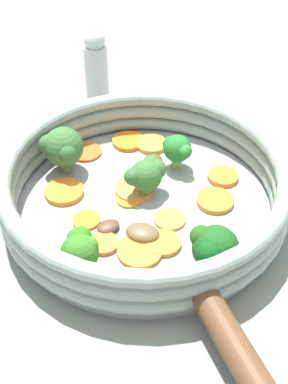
# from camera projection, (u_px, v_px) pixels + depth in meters

# --- Properties ---
(ground_plane) EXTENTS (4.00, 4.00, 0.00)m
(ground_plane) POSITION_uv_depth(u_px,v_px,m) (144.00, 211.00, 0.60)
(ground_plane) COLOR gray
(skillet) EXTENTS (0.29, 0.29, 0.01)m
(skillet) POSITION_uv_depth(u_px,v_px,m) (144.00, 207.00, 0.59)
(skillet) COLOR #939699
(skillet) RESTS_ON ground_plane
(skillet_rim_wall) EXTENTS (0.31, 0.31, 0.05)m
(skillet_rim_wall) POSITION_uv_depth(u_px,v_px,m) (144.00, 184.00, 0.57)
(skillet_rim_wall) COLOR #8E9D96
(skillet_rim_wall) RESTS_ON skillet
(skillet_rivet_left) EXTENTS (0.01, 0.01, 0.01)m
(skillet_rivet_left) POSITION_uv_depth(u_px,v_px,m) (170.00, 301.00, 0.48)
(skillet_rivet_left) COLOR #93969A
(skillet_rivet_left) RESTS_ON skillet
(skillet_rivet_right) EXTENTS (0.01, 0.01, 0.01)m
(skillet_rivet_right) POSITION_uv_depth(u_px,v_px,m) (225.00, 284.00, 0.50)
(skillet_rivet_right) COLOR #8F9A95
(skillet_rivet_right) RESTS_ON skillet
(carrot_slice_0) EXTENTS (0.05, 0.05, 0.01)m
(carrot_slice_0) POSITION_uv_depth(u_px,v_px,m) (152.00, 144.00, 0.67)
(carrot_slice_0) COLOR orange
(carrot_slice_0) RESTS_ON skillet
(carrot_slice_1) EXTENTS (0.05, 0.05, 0.00)m
(carrot_slice_1) POSITION_uv_depth(u_px,v_px,m) (86.00, 152.00, 0.66)
(carrot_slice_1) COLOR orange
(carrot_slice_1) RESTS_ON skillet
(carrot_slice_2) EXTENTS (0.04, 0.04, 0.01)m
(carrot_slice_2) POSITION_uv_depth(u_px,v_px,m) (223.00, 177.00, 0.62)
(carrot_slice_2) COLOR orange
(carrot_slice_2) RESTS_ON skillet
(carrot_slice_3) EXTENTS (0.04, 0.04, 0.01)m
(carrot_slice_3) POSITION_uv_depth(u_px,v_px,m) (215.00, 201.00, 0.59)
(carrot_slice_3) COLOR orange
(carrot_slice_3) RESTS_ON skillet
(carrot_slice_4) EXTENTS (0.05, 0.05, 0.01)m
(carrot_slice_4) POSITION_uv_depth(u_px,v_px,m) (163.00, 243.00, 0.54)
(carrot_slice_4) COLOR orange
(carrot_slice_4) RESTS_ON skillet
(carrot_slice_5) EXTENTS (0.05, 0.05, 0.01)m
(carrot_slice_5) POSITION_uv_depth(u_px,v_px,m) (134.00, 189.00, 0.60)
(carrot_slice_5) COLOR orange
(carrot_slice_5) RESTS_ON skillet
(carrot_slice_6) EXTENTS (0.04, 0.04, 0.00)m
(carrot_slice_6) POSITION_uv_depth(u_px,v_px,m) (86.00, 220.00, 0.57)
(carrot_slice_6) COLOR orange
(carrot_slice_6) RESTS_ON skillet
(carrot_slice_7) EXTENTS (0.03, 0.03, 0.01)m
(carrot_slice_7) POSITION_uv_depth(u_px,v_px,m) (102.00, 242.00, 0.54)
(carrot_slice_7) COLOR orange
(carrot_slice_7) RESTS_ON skillet
(carrot_slice_8) EXTENTS (0.05, 0.05, 0.00)m
(carrot_slice_8) POSITION_uv_depth(u_px,v_px,m) (140.00, 251.00, 0.53)
(carrot_slice_8) COLOR orange
(carrot_slice_8) RESTS_ON skillet
(carrot_slice_9) EXTENTS (0.03, 0.03, 0.00)m
(carrot_slice_9) POSITION_uv_depth(u_px,v_px,m) (129.00, 199.00, 0.59)
(carrot_slice_9) COLOR orange
(carrot_slice_9) RESTS_ON skillet
(carrot_slice_10) EXTENTS (0.05, 0.05, 0.01)m
(carrot_slice_10) POSITION_uv_depth(u_px,v_px,m) (128.00, 141.00, 0.67)
(carrot_slice_10) COLOR orange
(carrot_slice_10) RESTS_ON skillet
(carrot_slice_11) EXTENTS (0.05, 0.05, 0.00)m
(carrot_slice_11) POSITION_uv_depth(u_px,v_px,m) (170.00, 219.00, 0.57)
(carrot_slice_11) COLOR orange
(carrot_slice_11) RESTS_ON skillet
(carrot_slice_12) EXTENTS (0.05, 0.05, 0.01)m
(carrot_slice_12) POSITION_uv_depth(u_px,v_px,m) (64.00, 192.00, 0.60)
(carrot_slice_12) COLOR orange
(carrot_slice_12) RESTS_ON skillet
(broccoli_floret_0) EXTENTS (0.05, 0.05, 0.06)m
(broccoli_floret_0) POSITION_uv_depth(u_px,v_px,m) (62.00, 148.00, 0.61)
(broccoli_floret_0) COLOR olive
(broccoli_floret_0) RESTS_ON skillet
(broccoli_floret_1) EXTENTS (0.04, 0.04, 0.04)m
(broccoli_floret_1) POSITION_uv_depth(u_px,v_px,m) (78.00, 248.00, 0.50)
(broccoli_floret_1) COLOR #8AB75C
(broccoli_floret_1) RESTS_ON skillet
(broccoli_floret_2) EXTENTS (0.04, 0.04, 0.04)m
(broccoli_floret_2) POSITION_uv_depth(u_px,v_px,m) (147.00, 174.00, 0.59)
(broccoli_floret_2) COLOR #669146
(broccoli_floret_2) RESTS_ON skillet
(broccoli_floret_3) EXTENTS (0.04, 0.03, 0.04)m
(broccoli_floret_3) POSITION_uv_depth(u_px,v_px,m) (179.00, 149.00, 0.62)
(broccoli_floret_3) COLOR #7CA15D
(broccoli_floret_3) RESTS_ON skillet
(broccoli_floret_4) EXTENTS (0.05, 0.05, 0.05)m
(broccoli_floret_4) POSITION_uv_depth(u_px,v_px,m) (213.00, 248.00, 0.50)
(broccoli_floret_4) COLOR #84AD63
(broccoli_floret_4) RESTS_ON skillet
(mushroom_piece_0) EXTENTS (0.04, 0.03, 0.01)m
(mushroom_piece_0) POSITION_uv_depth(u_px,v_px,m) (143.00, 233.00, 0.55)
(mushroom_piece_0) COLOR brown
(mushroom_piece_0) RESTS_ON skillet
(mushroom_piece_1) EXTENTS (0.03, 0.04, 0.01)m
(mushroom_piece_1) POSITION_uv_depth(u_px,v_px,m) (152.00, 162.00, 0.64)
(mushroom_piece_1) COLOR brown
(mushroom_piece_1) RESTS_ON skillet
(mushroom_piece_2) EXTENTS (0.03, 0.03, 0.01)m
(mushroom_piece_2) POSITION_uv_depth(u_px,v_px,m) (108.00, 227.00, 0.55)
(mushroom_piece_2) COLOR brown
(mushroom_piece_2) RESTS_ON skillet
(salt_shaker) EXTENTS (0.03, 0.03, 0.11)m
(salt_shaker) POSITION_uv_depth(u_px,v_px,m) (96.00, 69.00, 0.74)
(salt_shaker) COLOR silver
(salt_shaker) RESTS_ON ground_plane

